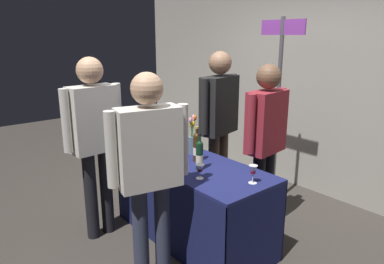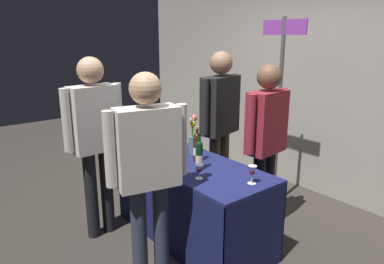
# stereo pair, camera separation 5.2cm
# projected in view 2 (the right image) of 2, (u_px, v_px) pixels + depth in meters

# --- Properties ---
(ground_plane) EXTENTS (12.00, 12.00, 0.00)m
(ground_plane) POSITION_uv_depth(u_px,v_px,m) (192.00, 236.00, 3.54)
(ground_plane) COLOR #38332D
(back_partition) EXTENTS (6.65, 0.12, 3.15)m
(back_partition) POSITION_uv_depth(u_px,v_px,m) (317.00, 65.00, 4.30)
(back_partition) COLOR #9E998E
(back_partition) RESTS_ON ground_plane
(tasting_table) EXTENTS (1.63, 0.71, 0.77)m
(tasting_table) POSITION_uv_depth(u_px,v_px,m) (192.00, 187.00, 3.40)
(tasting_table) COLOR #191E51
(tasting_table) RESTS_ON ground_plane
(featured_wine_bottle) EXTENTS (0.08, 0.08, 0.34)m
(featured_wine_bottle) POSITION_uv_depth(u_px,v_px,m) (142.00, 134.00, 3.74)
(featured_wine_bottle) COLOR #38230F
(featured_wine_bottle) RESTS_ON tasting_table
(display_bottle_0) EXTENTS (0.07, 0.07, 0.31)m
(display_bottle_0) POSITION_uv_depth(u_px,v_px,m) (166.00, 142.00, 3.56)
(display_bottle_0) COLOR #38230F
(display_bottle_0) RESTS_ON tasting_table
(display_bottle_1) EXTENTS (0.07, 0.07, 0.33)m
(display_bottle_1) POSITION_uv_depth(u_px,v_px,m) (199.00, 155.00, 3.15)
(display_bottle_1) COLOR black
(display_bottle_1) RESTS_ON tasting_table
(display_bottle_2) EXTENTS (0.08, 0.08, 0.33)m
(display_bottle_2) POSITION_uv_depth(u_px,v_px,m) (176.00, 141.00, 3.53)
(display_bottle_2) COLOR black
(display_bottle_2) RESTS_ON tasting_table
(display_bottle_3) EXTENTS (0.08, 0.08, 0.34)m
(display_bottle_3) POSITION_uv_depth(u_px,v_px,m) (155.00, 145.00, 3.39)
(display_bottle_3) COLOR black
(display_bottle_3) RESTS_ON tasting_table
(display_bottle_4) EXTENTS (0.08, 0.08, 0.33)m
(display_bottle_4) POSITION_uv_depth(u_px,v_px,m) (152.00, 138.00, 3.64)
(display_bottle_4) COLOR #192333
(display_bottle_4) RESTS_ON tasting_table
(display_bottle_5) EXTENTS (0.07, 0.07, 0.34)m
(display_bottle_5) POSITION_uv_depth(u_px,v_px,m) (197.00, 147.00, 3.36)
(display_bottle_5) COLOR #38230F
(display_bottle_5) RESTS_ON tasting_table
(wine_glass_near_vendor) EXTENTS (0.08, 0.08, 0.12)m
(wine_glass_near_vendor) POSITION_uv_depth(u_px,v_px,m) (199.00, 169.00, 2.96)
(wine_glass_near_vendor) COLOR silver
(wine_glass_near_vendor) RESTS_ON tasting_table
(wine_glass_mid) EXTENTS (0.07, 0.07, 0.15)m
(wine_glass_mid) POSITION_uv_depth(u_px,v_px,m) (252.00, 171.00, 2.85)
(wine_glass_mid) COLOR silver
(wine_glass_mid) RESTS_ON tasting_table
(flower_vase) EXTENTS (0.09, 0.09, 0.40)m
(flower_vase) POSITION_uv_depth(u_px,v_px,m) (193.00, 140.00, 3.58)
(flower_vase) COLOR slate
(flower_vase) RESTS_ON tasting_table
(brochure_stand) EXTENTS (0.08, 0.12, 0.14)m
(brochure_stand) POSITION_uv_depth(u_px,v_px,m) (167.00, 137.00, 3.94)
(brochure_stand) COLOR silver
(brochure_stand) RESTS_ON tasting_table
(vendor_presenter) EXTENTS (0.26, 0.59, 1.67)m
(vendor_presenter) POSITION_uv_depth(u_px,v_px,m) (266.00, 135.00, 3.40)
(vendor_presenter) COLOR black
(vendor_presenter) RESTS_ON ground_plane
(vendor_assistant) EXTENTS (0.31, 0.63, 1.76)m
(vendor_assistant) POSITION_uv_depth(u_px,v_px,m) (220.00, 116.00, 3.89)
(vendor_assistant) COLOR #4C4233
(vendor_assistant) RESTS_ON ground_plane
(taster_foreground_right) EXTENTS (0.24, 0.60, 1.74)m
(taster_foreground_right) POSITION_uv_depth(u_px,v_px,m) (95.00, 132.00, 3.33)
(taster_foreground_right) COLOR black
(taster_foreground_right) RESTS_ON ground_plane
(taster_foreground_left) EXTENTS (0.31, 0.61, 1.68)m
(taster_foreground_left) POSITION_uv_depth(u_px,v_px,m) (148.00, 163.00, 2.62)
(taster_foreground_left) COLOR #2D3347
(taster_foreground_left) RESTS_ON ground_plane
(booth_signpost) EXTENTS (0.54, 0.04, 2.11)m
(booth_signpost) POSITION_uv_depth(u_px,v_px,m) (280.00, 96.00, 3.85)
(booth_signpost) COLOR #47474C
(booth_signpost) RESTS_ON ground_plane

